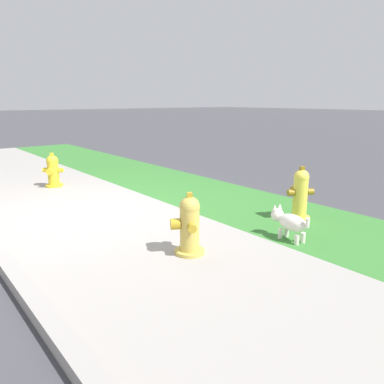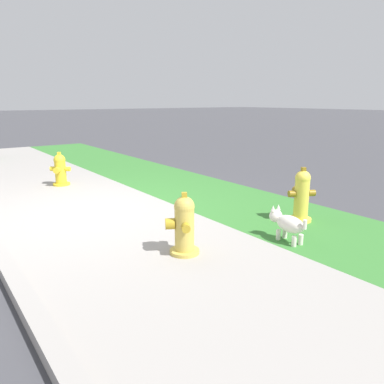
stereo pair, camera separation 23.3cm
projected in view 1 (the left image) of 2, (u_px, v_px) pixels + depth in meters
The scene contains 7 objects.
ground_plane at pixel (85, 214), 5.52m from camera, with size 120.00×120.00×0.00m, color #424247.
sidewalk_pavement at pixel (85, 214), 5.52m from camera, with size 18.00×2.56×0.01m, color #9E9993.
grass_verge at pixel (200, 192), 6.87m from camera, with size 18.00×1.88×0.01m, color #387A33.
fire_hydrant_at_driveway at pixel (300, 194), 5.20m from camera, with size 0.36×0.38×0.76m.
fire_hydrant_mid_block at pixel (189, 225), 4.02m from camera, with size 0.38×0.37×0.69m.
fire_hydrant_across_street at pixel (53, 171), 7.18m from camera, with size 0.36×0.36×0.66m.
small_white_dog at pixel (289, 222), 4.47m from camera, with size 0.57×0.23×0.40m.
Camera 1 is at (5.11, -2.06, 1.64)m, focal length 35.00 mm.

